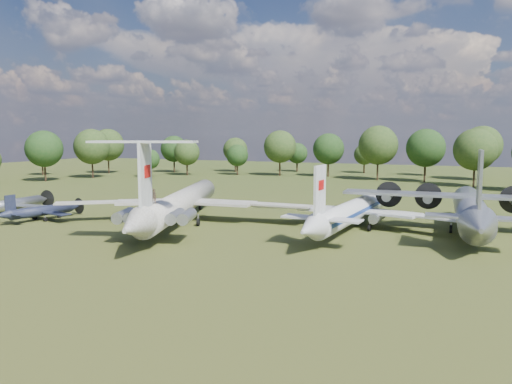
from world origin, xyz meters
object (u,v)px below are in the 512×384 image
at_px(an12_transport, 471,215).
at_px(small_prop_west, 42,213).
at_px(small_prop_northwest, 12,207).
at_px(il62_airliner, 182,207).
at_px(tu104_jet, 354,214).
at_px(person_on_il62, 154,196).

bearing_deg(an12_transport, small_prop_west, -168.65).
height_order(an12_transport, small_prop_northwest, an12_transport).
relative_size(il62_airliner, an12_transport, 1.31).
relative_size(il62_airliner, tu104_jet, 1.21).
distance_m(an12_transport, small_prop_northwest, 67.83).
relative_size(small_prop_west, person_on_il62, 8.28).
bearing_deg(an12_transport, il62_airliner, -169.90).
xyz_separation_m(small_prop_west, small_prop_northwest, (-8.30, 2.05, 0.19)).
distance_m(small_prop_west, person_on_il62, 25.65).
relative_size(small_prop_west, small_prop_northwest, 0.85).
height_order(an12_transport, small_prop_west, an12_transport).
xyz_separation_m(small_prop_northwest, person_on_il62, (32.68, -8.64, 4.33)).
xyz_separation_m(an12_transport, small_prop_west, (-58.35, -14.59, -1.35)).
bearing_deg(tu104_jet, small_prop_west, -160.78).
bearing_deg(tu104_jet, il62_airliner, -162.07).
height_order(small_prop_west, person_on_il62, person_on_il62).
height_order(il62_airliner, an12_transport, an12_transport).
height_order(small_prop_northwest, person_on_il62, person_on_il62).
bearing_deg(il62_airliner, person_on_il62, -90.00).
bearing_deg(tu104_jet, small_prop_northwest, -165.22).
height_order(small_prop_west, small_prop_northwest, small_prop_northwest).
bearing_deg(an12_transport, person_on_il62, -150.74).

